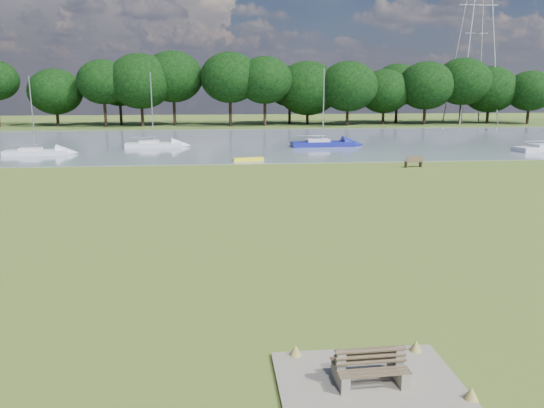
{
  "coord_description": "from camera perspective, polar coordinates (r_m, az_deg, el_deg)",
  "views": [
    {
      "loc": [
        -3.37,
        -24.7,
        6.71
      ],
      "look_at": [
        -0.99,
        -2.0,
        1.67
      ],
      "focal_mm": 35.0,
      "sensor_mm": 36.0,
      "label": 1
    }
  ],
  "objects": [
    {
      "name": "pylon",
      "position": [
        106.58,
        21.36,
        19.43
      ],
      "size": [
        7.16,
        5.02,
        33.93
      ],
      "color": "#AEAFB2",
      "rests_on": "far_bank"
    },
    {
      "name": "sailboat_4",
      "position": [
        61.33,
        5.4,
        6.66
      ],
      "size": [
        7.29,
        2.32,
        8.72
      ],
      "rotation": [
        0.0,
        0.0,
        0.04
      ],
      "color": "navy",
      "rests_on": "river"
    },
    {
      "name": "far_bank",
      "position": [
        96.99,
        -4.03,
        8.47
      ],
      "size": [
        220.0,
        20.0,
        0.4
      ],
      "primitive_type": "cube",
      "color": "#4C6626",
      "rests_on": "ground"
    },
    {
      "name": "riverbank_bench",
      "position": [
        46.95,
        15.03,
        4.43
      ],
      "size": [
        1.64,
        0.7,
        0.98
      ],
      "rotation": [
        0.0,
        0.0,
        0.15
      ],
      "color": "brown",
      "rests_on": "ground"
    },
    {
      "name": "tree_line",
      "position": [
        92.71,
        -6.89,
        12.66
      ],
      "size": [
        132.91,
        10.02,
        12.13
      ],
      "color": "black",
      "rests_on": "far_bank"
    },
    {
      "name": "bench_pair",
      "position": [
        12.84,
        10.47,
        -16.9
      ],
      "size": [
        1.67,
        1.02,
        0.89
      ],
      "rotation": [
        0.0,
        0.0,
        0.03
      ],
      "color": "gray",
      "rests_on": "concrete_pad"
    },
    {
      "name": "sailboat_2",
      "position": [
        61.8,
        -12.68,
        6.41
      ],
      "size": [
        6.27,
        1.86,
        8.24
      ],
      "rotation": [
        0.0,
        0.0,
        0.02
      ],
      "color": "silver",
      "rests_on": "river"
    },
    {
      "name": "river",
      "position": [
        67.12,
        -3.11,
        6.71
      ],
      "size": [
        220.0,
        40.0,
        0.1
      ],
      "primitive_type": "cube",
      "color": "slate",
      "rests_on": "ground"
    },
    {
      "name": "ground",
      "position": [
        25.81,
        1.71,
        -2.61
      ],
      "size": [
        220.0,
        220.0,
        0.0
      ],
      "primitive_type": "plane",
      "color": "olive"
    },
    {
      "name": "concrete_pad",
      "position": [
        13.04,
        10.39,
        -18.48
      ],
      "size": [
        4.2,
        3.2,
        0.1
      ],
      "primitive_type": "cube",
      "color": "gray",
      "rests_on": "ground"
    },
    {
      "name": "kayak",
      "position": [
        49.22,
        -2.55,
        4.84
      ],
      "size": [
        2.89,
        1.07,
        0.28
      ],
      "primitive_type": "cube",
      "rotation": [
        0.0,
        0.0,
        0.15
      ],
      "color": "#FFF61D",
      "rests_on": "river"
    },
    {
      "name": "sailboat_3",
      "position": [
        58.72,
        -24.14,
        5.28
      ],
      "size": [
        6.19,
        2.08,
        7.74
      ],
      "rotation": [
        0.0,
        0.0,
        0.06
      ],
      "color": "silver",
      "rests_on": "river"
    }
  ]
}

